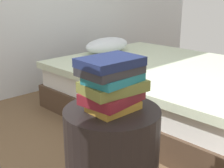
{
  "coord_description": "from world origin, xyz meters",
  "views": [
    {
      "loc": [
        -0.9,
        -0.94,
        1.11
      ],
      "look_at": [
        0.0,
        0.0,
        0.69
      ],
      "focal_mm": 47.4,
      "sensor_mm": 36.0,
      "label": 1
    }
  ],
  "objects_px": {
    "book_teal": "(114,78)",
    "book_charcoal": "(110,70)",
    "side_table": "(112,161)",
    "book_olive": "(113,86)",
    "bed": "(167,89)",
    "book_navy": "(111,62)",
    "book_ochre": "(113,107)",
    "book_maroon": "(112,97)"
  },
  "relations": [
    {
      "from": "book_teal",
      "to": "book_charcoal",
      "type": "relative_size",
      "value": 0.93
    },
    {
      "from": "book_charcoal",
      "to": "side_table",
      "type": "bearing_deg",
      "value": -6.53
    },
    {
      "from": "book_olive",
      "to": "book_charcoal",
      "type": "xyz_separation_m",
      "value": [
        -0.02,
        0.0,
        0.08
      ]
    },
    {
      "from": "bed",
      "to": "book_navy",
      "type": "relative_size",
      "value": 7.41
    },
    {
      "from": "bed",
      "to": "book_teal",
      "type": "height_order",
      "value": "book_teal"
    },
    {
      "from": "book_ochre",
      "to": "book_olive",
      "type": "bearing_deg",
      "value": 47.37
    },
    {
      "from": "book_charcoal",
      "to": "bed",
      "type": "bearing_deg",
      "value": 24.71
    },
    {
      "from": "book_maroon",
      "to": "bed",
      "type": "bearing_deg",
      "value": 18.14
    },
    {
      "from": "side_table",
      "to": "book_charcoal",
      "type": "bearing_deg",
      "value": 173.44
    },
    {
      "from": "book_olive",
      "to": "book_teal",
      "type": "xyz_separation_m",
      "value": [
        -0.01,
        -0.01,
        0.04
      ]
    },
    {
      "from": "book_ochre",
      "to": "book_teal",
      "type": "relative_size",
      "value": 0.9
    },
    {
      "from": "side_table",
      "to": "book_olive",
      "type": "relative_size",
      "value": 1.97
    },
    {
      "from": "book_ochre",
      "to": "bed",
      "type": "bearing_deg",
      "value": 26.17
    },
    {
      "from": "bed",
      "to": "book_teal",
      "type": "xyz_separation_m",
      "value": [
        -1.25,
        -0.59,
        0.49
      ]
    },
    {
      "from": "book_maroon",
      "to": "book_teal",
      "type": "bearing_deg",
      "value": -117.68
    },
    {
      "from": "book_maroon",
      "to": "book_teal",
      "type": "distance_m",
      "value": 0.1
    },
    {
      "from": "book_maroon",
      "to": "book_charcoal",
      "type": "height_order",
      "value": "book_charcoal"
    },
    {
      "from": "book_teal",
      "to": "book_charcoal",
      "type": "distance_m",
      "value": 0.04
    },
    {
      "from": "bed",
      "to": "side_table",
      "type": "distance_m",
      "value": 1.38
    },
    {
      "from": "book_olive",
      "to": "book_ochre",
      "type": "bearing_deg",
      "value": -127.31
    },
    {
      "from": "book_maroon",
      "to": "book_ochre",
      "type": "bearing_deg",
      "value": -124.38
    },
    {
      "from": "book_ochre",
      "to": "book_teal",
      "type": "bearing_deg",
      "value": 10.3
    },
    {
      "from": "side_table",
      "to": "book_navy",
      "type": "relative_size",
      "value": 2.05
    },
    {
      "from": "side_table",
      "to": "book_maroon",
      "type": "xyz_separation_m",
      "value": [
        0.01,
        0.01,
        0.35
      ]
    },
    {
      "from": "book_maroon",
      "to": "book_teal",
      "type": "relative_size",
      "value": 1.06
    },
    {
      "from": "book_maroon",
      "to": "book_charcoal",
      "type": "distance_m",
      "value": 0.13
    },
    {
      "from": "bed",
      "to": "book_ochre",
      "type": "bearing_deg",
      "value": -156.48
    },
    {
      "from": "book_charcoal",
      "to": "book_navy",
      "type": "height_order",
      "value": "book_navy"
    },
    {
      "from": "book_olive",
      "to": "book_teal",
      "type": "height_order",
      "value": "book_teal"
    },
    {
      "from": "bed",
      "to": "book_charcoal",
      "type": "height_order",
      "value": "book_charcoal"
    },
    {
      "from": "book_ochre",
      "to": "book_maroon",
      "type": "distance_m",
      "value": 0.05
    },
    {
      "from": "book_ochre",
      "to": "book_olive",
      "type": "xyz_separation_m",
      "value": [
        0.01,
        0.01,
        0.1
      ]
    },
    {
      "from": "book_teal",
      "to": "book_navy",
      "type": "bearing_deg",
      "value": 144.4
    },
    {
      "from": "book_navy",
      "to": "book_charcoal",
      "type": "bearing_deg",
      "value": 79.74
    },
    {
      "from": "book_maroon",
      "to": "book_teal",
      "type": "xyz_separation_m",
      "value": [
        -0.01,
        -0.02,
        0.1
      ]
    },
    {
      "from": "book_ochre",
      "to": "book_olive",
      "type": "distance_m",
      "value": 0.1
    },
    {
      "from": "bed",
      "to": "book_navy",
      "type": "xyz_separation_m",
      "value": [
        -1.26,
        -0.59,
        0.57
      ]
    },
    {
      "from": "side_table",
      "to": "book_maroon",
      "type": "bearing_deg",
      "value": 42.46
    },
    {
      "from": "book_maroon",
      "to": "book_navy",
      "type": "xyz_separation_m",
      "value": [
        -0.02,
        -0.01,
        0.17
      ]
    },
    {
      "from": "bed",
      "to": "book_navy",
      "type": "distance_m",
      "value": 1.5
    },
    {
      "from": "book_charcoal",
      "to": "book_navy",
      "type": "xyz_separation_m",
      "value": [
        -0.0,
        -0.01,
        0.04
      ]
    },
    {
      "from": "book_charcoal",
      "to": "book_navy",
      "type": "distance_m",
      "value": 0.04
    }
  ]
}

